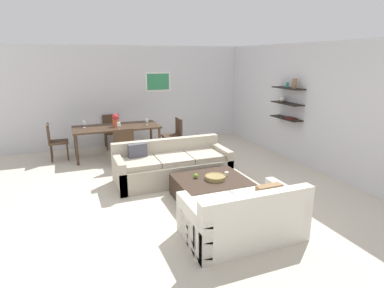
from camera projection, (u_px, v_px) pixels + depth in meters
ground_plane at (182, 185)px, 6.19m from camera, size 18.00×18.00×0.00m
back_wall_unit at (149, 95)px, 9.12m from camera, size 8.40×0.09×2.70m
right_wall_shelf_unit at (296, 103)px, 7.46m from camera, size 0.34×8.20×2.70m
sofa_beige at (172, 166)px, 6.38m from camera, size 2.24×0.90×0.78m
loveseat_white at (244, 218)px, 4.34m from camera, size 1.58×0.90×0.78m
coffee_table at (211, 189)px, 5.53m from camera, size 1.18×1.05×0.38m
decorative_bowl at (215, 177)px, 5.46m from camera, size 0.36×0.36×0.07m
candle_jar at (227, 174)px, 5.64m from camera, size 0.07×0.07×0.06m
apple_on_coffee_table at (196, 176)px, 5.51m from camera, size 0.08×0.08×0.08m
dining_table at (116, 129)px, 7.90m from camera, size 2.06×0.96×0.75m
dining_chair_left_far at (54, 139)px, 7.63m from camera, size 0.44×0.44×0.88m
dining_chair_right_near at (175, 133)px, 8.27m from camera, size 0.44×0.44×0.88m
dining_chair_foot at (123, 145)px, 7.16m from camera, size 0.44×0.44×0.88m
dining_chair_head at (112, 129)px, 8.75m from camera, size 0.44×0.44×0.88m
wine_glass_right_near at (147, 121)px, 8.02m from camera, size 0.08×0.08×0.15m
wine_glass_foot at (119, 124)px, 7.48m from camera, size 0.08×0.08×0.18m
wine_glass_left_far at (84, 123)px, 7.70m from camera, size 0.07×0.07×0.16m
wine_glass_head at (113, 118)px, 8.23m from camera, size 0.06×0.06×0.18m
centerpiece_vase at (116, 120)px, 7.85m from camera, size 0.16×0.16×0.31m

